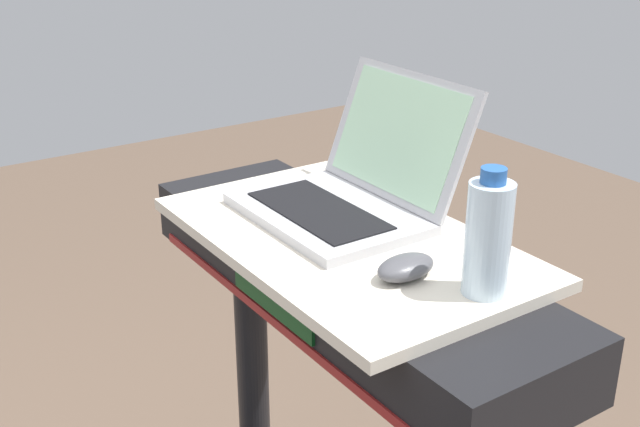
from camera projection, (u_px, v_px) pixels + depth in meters
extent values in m
cylinder|color=black|center=(254.00, 401.00, 1.81)|extent=(0.07, 0.07, 0.81)
cube|color=black|center=(344.00, 275.00, 1.37)|extent=(0.90, 0.28, 0.11)
cube|color=#0C3F19|center=(272.00, 297.00, 1.30)|extent=(0.24, 0.01, 0.06)
cube|color=maroon|center=(273.00, 322.00, 1.32)|extent=(0.81, 0.00, 0.02)
cube|color=beige|center=(345.00, 240.00, 1.35)|extent=(0.66, 0.40, 0.02)
cube|color=#B7B7BC|center=(327.00, 214.00, 1.41)|extent=(0.34, 0.23, 0.02)
cube|color=black|center=(319.00, 210.00, 1.39)|extent=(0.28, 0.13, 0.00)
cube|color=#B7B7BC|center=(399.00, 135.00, 1.44)|extent=(0.34, 0.09, 0.22)
cube|color=#B2E0B7|center=(397.00, 134.00, 1.44)|extent=(0.30, 0.07, 0.19)
ellipsoid|color=#4C4C51|center=(406.00, 267.00, 1.19)|extent=(0.07, 0.10, 0.03)
cylinder|color=silver|center=(488.00, 239.00, 1.13)|extent=(0.07, 0.07, 0.17)
cylinder|color=#2659A5|center=(494.00, 176.00, 1.09)|extent=(0.04, 0.04, 0.02)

